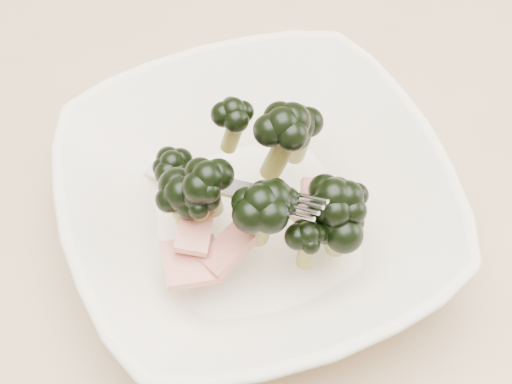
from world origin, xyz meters
TOP-DOWN VIEW (x-y plane):
  - dining_table at (0.00, 0.00)m, footprint 1.20×0.80m
  - broccoli_dish at (-0.00, -0.08)m, footprint 0.29×0.29m

SIDE VIEW (x-z plane):
  - dining_table at x=0.00m, z-range 0.28..1.03m
  - broccoli_dish at x=0.00m, z-range 0.73..0.85m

